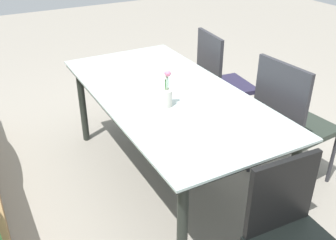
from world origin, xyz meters
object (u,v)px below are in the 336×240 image
(dining_table, at_px, (168,101))
(chair_near_left, at_px, (289,118))
(chair_near_right, at_px, (220,79))
(chair_end_left, at_px, (293,236))
(flower_vase, at_px, (166,95))

(dining_table, xyz_separation_m, chair_near_left, (-0.43, -0.74, -0.13))
(chair_near_right, bearing_deg, chair_near_left, 5.32)
(dining_table, relative_size, chair_end_left, 2.20)
(chair_near_left, distance_m, chair_end_left, 1.09)
(dining_table, relative_size, flower_vase, 7.75)
(chair_near_right, relative_size, flower_vase, 3.87)
(chair_end_left, height_order, chair_near_right, chair_near_right)
(chair_end_left, distance_m, chair_near_right, 1.82)
(chair_end_left, bearing_deg, chair_near_right, -111.09)
(chair_end_left, distance_m, flower_vase, 1.11)
(flower_vase, bearing_deg, chair_near_right, -54.87)
(dining_table, relative_size, chair_near_left, 1.92)
(dining_table, height_order, chair_near_right, chair_near_right)
(chair_near_left, distance_m, flower_vase, 0.92)
(dining_table, bearing_deg, chair_near_left, -120.07)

